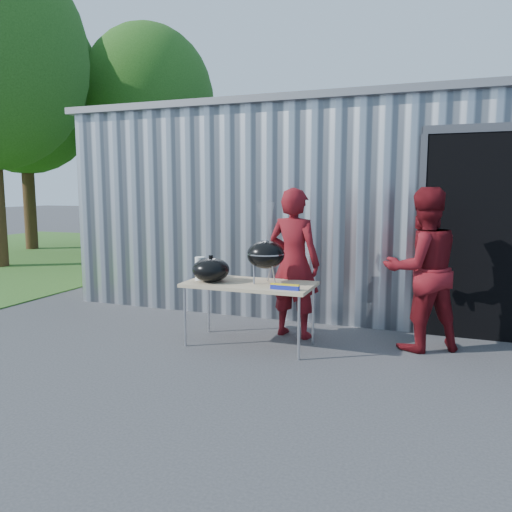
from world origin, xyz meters
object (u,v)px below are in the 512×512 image
at_px(folding_table, 250,286).
at_px(person_cook, 294,263).
at_px(kettle_grill, 266,248).
at_px(person_bystander, 422,269).

distance_m(folding_table, person_cook, 0.69).
distance_m(kettle_grill, person_bystander, 1.80).
height_order(folding_table, kettle_grill, kettle_grill).
xyz_separation_m(folding_table, kettle_grill, (0.19, 0.03, 0.46)).
xyz_separation_m(kettle_grill, person_cook, (0.19, 0.50, -0.24)).
bearing_deg(folding_table, person_bystander, 16.55).
xyz_separation_m(folding_table, person_bystander, (1.89, 0.56, 0.22)).
bearing_deg(person_bystander, folding_table, -13.60).
relative_size(folding_table, person_bystander, 0.81).
bearing_deg(folding_table, kettle_grill, 8.48).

